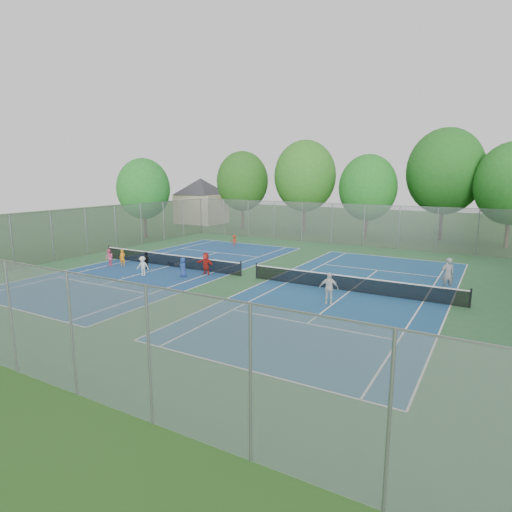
% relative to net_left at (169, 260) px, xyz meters
% --- Properties ---
extents(ground, '(120.00, 120.00, 0.00)m').
position_rel_net_left_xyz_m(ground, '(7.00, 0.00, -0.46)').
color(ground, '#224C17').
rests_on(ground, ground).
extents(court_pad, '(32.00, 32.00, 0.01)m').
position_rel_net_left_xyz_m(court_pad, '(7.00, 0.00, -0.45)').
color(court_pad, '#2D5F35').
rests_on(court_pad, ground).
extents(court_left, '(10.97, 23.77, 0.01)m').
position_rel_net_left_xyz_m(court_left, '(0.00, 0.00, -0.44)').
color(court_left, navy).
rests_on(court_left, court_pad).
extents(court_right, '(10.97, 23.77, 0.01)m').
position_rel_net_left_xyz_m(court_right, '(14.00, 0.00, -0.44)').
color(court_right, navy).
rests_on(court_right, court_pad).
extents(net_left, '(12.87, 0.10, 0.91)m').
position_rel_net_left_xyz_m(net_left, '(0.00, 0.00, 0.00)').
color(net_left, black).
rests_on(net_left, ground).
extents(net_right, '(12.87, 0.10, 0.91)m').
position_rel_net_left_xyz_m(net_right, '(14.00, 0.00, 0.00)').
color(net_right, black).
rests_on(net_right, ground).
extents(fence_north, '(32.00, 0.10, 4.00)m').
position_rel_net_left_xyz_m(fence_north, '(7.00, 16.00, 1.54)').
color(fence_north, gray).
rests_on(fence_north, ground).
extents(fence_south, '(32.00, 0.10, 4.00)m').
position_rel_net_left_xyz_m(fence_south, '(7.00, -16.00, 1.54)').
color(fence_south, gray).
rests_on(fence_south, ground).
extents(fence_west, '(0.10, 32.00, 4.00)m').
position_rel_net_left_xyz_m(fence_west, '(-9.00, 0.00, 1.54)').
color(fence_west, gray).
rests_on(fence_west, ground).
extents(house, '(11.03, 11.03, 7.30)m').
position_rel_net_left_xyz_m(house, '(-15.00, 24.00, 3.76)').
color(house, '#B7A88C').
rests_on(house, ground).
extents(tree_nw, '(6.40, 6.40, 9.58)m').
position_rel_net_left_xyz_m(tree_nw, '(-7.00, 22.00, 5.44)').
color(tree_nw, '#443326').
rests_on(tree_nw, ground).
extents(tree_nl, '(7.20, 7.20, 10.69)m').
position_rel_net_left_xyz_m(tree_nl, '(1.00, 23.00, 6.09)').
color(tree_nl, '#443326').
rests_on(tree_nl, ground).
extents(tree_nc, '(6.00, 6.00, 8.85)m').
position_rel_net_left_xyz_m(tree_nc, '(9.00, 21.00, 4.94)').
color(tree_nc, '#443326').
rests_on(tree_nc, ground).
extents(tree_nr, '(7.60, 7.60, 11.42)m').
position_rel_net_left_xyz_m(tree_nr, '(16.00, 24.00, 6.59)').
color(tree_nr, '#443326').
rests_on(tree_nr, ground).
extents(tree_side_w, '(5.60, 5.60, 8.47)m').
position_rel_net_left_xyz_m(tree_side_w, '(-12.00, 10.00, 4.79)').
color(tree_side_w, '#443326').
rests_on(tree_side_w, ground).
extents(ball_crate, '(0.46, 0.46, 0.30)m').
position_rel_net_left_xyz_m(ball_crate, '(-0.03, 0.29, -0.30)').
color(ball_crate, '#184EB5').
rests_on(ball_crate, ground).
extents(ball_hopper, '(0.29, 0.29, 0.56)m').
position_rel_net_left_xyz_m(ball_hopper, '(0.84, 0.62, -0.18)').
color(ball_hopper, '#248425').
rests_on(ball_hopper, ground).
extents(student_a, '(0.53, 0.41, 1.28)m').
position_rel_net_left_xyz_m(student_a, '(-3.07, -1.66, 0.19)').
color(student_a, orange).
rests_on(student_a, ground).
extents(student_b, '(0.75, 0.65, 1.31)m').
position_rel_net_left_xyz_m(student_b, '(-3.84, -2.23, 0.20)').
color(student_b, '#F65F8F').
rests_on(student_b, ground).
extents(student_c, '(0.98, 0.76, 1.34)m').
position_rel_net_left_xyz_m(student_c, '(0.48, -3.16, 0.22)').
color(student_c, silver).
rests_on(student_c, ground).
extents(student_d, '(0.81, 0.60, 1.28)m').
position_rel_net_left_xyz_m(student_d, '(-0.81, -1.48, 0.19)').
color(student_d, black).
rests_on(student_d, ground).
extents(student_e, '(0.78, 0.66, 1.35)m').
position_rel_net_left_xyz_m(student_e, '(3.08, -2.06, 0.22)').
color(student_e, navy).
rests_on(student_e, ground).
extents(student_f, '(1.48, 0.59, 1.56)m').
position_rel_net_left_xyz_m(student_f, '(4.03, -0.77, 0.32)').
color(student_f, '#AF1F19').
rests_on(student_f, ground).
extents(child_far_baseline, '(0.80, 0.63, 1.08)m').
position_rel_net_left_xyz_m(child_far_baseline, '(-0.53, 9.97, 0.09)').
color(child_far_baseline, '#9F2616').
rests_on(child_far_baseline, ground).
extents(instructor, '(0.85, 0.71, 1.98)m').
position_rel_net_left_xyz_m(instructor, '(18.92, 3.23, 0.54)').
color(instructor, gray).
rests_on(instructor, ground).
extents(teen_court_b, '(1.09, 0.72, 1.72)m').
position_rel_net_left_xyz_m(teen_court_b, '(13.73, -2.91, 0.41)').
color(teen_court_b, silver).
rests_on(teen_court_b, ground).
extents(tennis_ball_0, '(0.07, 0.07, 0.07)m').
position_rel_net_left_xyz_m(tennis_ball_0, '(-0.16, -4.39, -0.42)').
color(tennis_ball_0, gold).
rests_on(tennis_ball_0, ground).
extents(tennis_ball_1, '(0.07, 0.07, 0.07)m').
position_rel_net_left_xyz_m(tennis_ball_1, '(-2.06, -6.00, -0.42)').
color(tennis_ball_1, '#D0DF33').
rests_on(tennis_ball_1, ground).
extents(tennis_ball_2, '(0.07, 0.07, 0.07)m').
position_rel_net_left_xyz_m(tennis_ball_2, '(-0.48, -6.25, -0.42)').
color(tennis_ball_2, '#D7F438').
rests_on(tennis_ball_2, ground).
extents(tennis_ball_3, '(0.07, 0.07, 0.07)m').
position_rel_net_left_xyz_m(tennis_ball_3, '(-2.70, -6.64, -0.42)').
color(tennis_ball_3, '#C9E535').
rests_on(tennis_ball_3, ground).
extents(tennis_ball_4, '(0.07, 0.07, 0.07)m').
position_rel_net_left_xyz_m(tennis_ball_4, '(-1.35, -6.37, -0.42)').
color(tennis_ball_4, '#C3E836').
rests_on(tennis_ball_4, ground).
extents(tennis_ball_5, '(0.07, 0.07, 0.07)m').
position_rel_net_left_xyz_m(tennis_ball_5, '(-4.19, -3.94, -0.42)').
color(tennis_ball_5, '#CCF037').
rests_on(tennis_ball_5, ground).
extents(tennis_ball_6, '(0.07, 0.07, 0.07)m').
position_rel_net_left_xyz_m(tennis_ball_6, '(0.22, -5.68, -0.42)').
color(tennis_ball_6, gold).
rests_on(tennis_ball_6, ground).
extents(tennis_ball_7, '(0.07, 0.07, 0.07)m').
position_rel_net_left_xyz_m(tennis_ball_7, '(-0.26, -1.56, -0.42)').
color(tennis_ball_7, '#AAD030').
rests_on(tennis_ball_7, ground).
extents(tennis_ball_8, '(0.07, 0.07, 0.07)m').
position_rel_net_left_xyz_m(tennis_ball_8, '(0.00, -3.61, -0.42)').
color(tennis_ball_8, gold).
rests_on(tennis_ball_8, ground).
extents(tennis_ball_9, '(0.07, 0.07, 0.07)m').
position_rel_net_left_xyz_m(tennis_ball_9, '(-0.67, -5.20, -0.42)').
color(tennis_ball_9, '#C7EE37').
rests_on(tennis_ball_9, ground).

